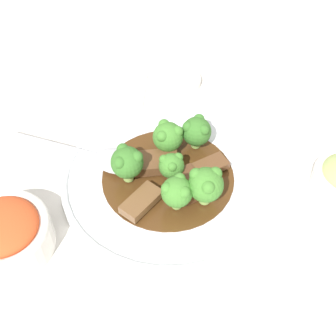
{
  "coord_description": "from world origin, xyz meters",
  "views": [
    {
      "loc": [
        -0.42,
        -0.12,
        0.53
      ],
      "look_at": [
        0.0,
        0.0,
        0.03
      ],
      "focal_mm": 50.0,
      "sensor_mm": 36.0,
      "label": 1
    }
  ],
  "objects_px": {
    "beef_strip_1": "(141,202)",
    "beef_strip_3": "(188,184)",
    "main_plate": "(168,179)",
    "broccoli_floret_3": "(197,131)",
    "beef_strip_2": "(155,162)",
    "broccoli_floret_0": "(177,192)",
    "broccoli_floret_5": "(206,184)",
    "broccoli_floret_4": "(127,162)",
    "side_bowl_kimchi": "(5,233)",
    "serving_spoon": "(109,157)",
    "sauce_dish": "(178,80)",
    "broccoli_floret_1": "(168,136)",
    "broccoli_floret_2": "(172,165)",
    "beef_strip_0": "(207,167)"
  },
  "relations": [
    {
      "from": "broccoli_floret_1",
      "to": "broccoli_floret_0",
      "type": "bearing_deg",
      "value": -157.63
    },
    {
      "from": "beef_strip_3",
      "to": "broccoli_floret_5",
      "type": "relative_size",
      "value": 1.15
    },
    {
      "from": "beef_strip_3",
      "to": "broccoli_floret_0",
      "type": "distance_m",
      "value": 0.04
    },
    {
      "from": "beef_strip_2",
      "to": "broccoli_floret_1",
      "type": "relative_size",
      "value": 1.55
    },
    {
      "from": "beef_strip_1",
      "to": "beef_strip_2",
      "type": "distance_m",
      "value": 0.07
    },
    {
      "from": "broccoli_floret_4",
      "to": "broccoli_floret_5",
      "type": "xyz_separation_m",
      "value": [
        -0.01,
        -0.11,
        0.0
      ]
    },
    {
      "from": "beef_strip_1",
      "to": "beef_strip_2",
      "type": "bearing_deg",
      "value": 2.5
    },
    {
      "from": "serving_spoon",
      "to": "sauce_dish",
      "type": "distance_m",
      "value": 0.23
    },
    {
      "from": "main_plate",
      "to": "beef_strip_2",
      "type": "bearing_deg",
      "value": 64.71
    },
    {
      "from": "beef_strip_1",
      "to": "broccoli_floret_4",
      "type": "height_order",
      "value": "broccoli_floret_4"
    },
    {
      "from": "beef_strip_1",
      "to": "broccoli_floret_2",
      "type": "height_order",
      "value": "broccoli_floret_2"
    },
    {
      "from": "main_plate",
      "to": "side_bowl_kimchi",
      "type": "relative_size",
      "value": 2.57
    },
    {
      "from": "beef_strip_3",
      "to": "beef_strip_0",
      "type": "bearing_deg",
      "value": -25.37
    },
    {
      "from": "broccoli_floret_4",
      "to": "side_bowl_kimchi",
      "type": "xyz_separation_m",
      "value": [
        -0.14,
        0.12,
        -0.02
      ]
    },
    {
      "from": "broccoli_floret_0",
      "to": "broccoli_floret_5",
      "type": "height_order",
      "value": "broccoli_floret_5"
    },
    {
      "from": "beef_strip_3",
      "to": "broccoli_floret_0",
      "type": "xyz_separation_m",
      "value": [
        -0.04,
        0.01,
        0.02
      ]
    },
    {
      "from": "broccoli_floret_1",
      "to": "sauce_dish",
      "type": "distance_m",
      "value": 0.19
    },
    {
      "from": "main_plate",
      "to": "beef_strip_1",
      "type": "xyz_separation_m",
      "value": [
        -0.06,
        0.02,
        0.02
      ]
    },
    {
      "from": "main_plate",
      "to": "beef_strip_3",
      "type": "height_order",
      "value": "beef_strip_3"
    },
    {
      "from": "beef_strip_2",
      "to": "broccoli_floret_0",
      "type": "height_order",
      "value": "broccoli_floret_0"
    },
    {
      "from": "side_bowl_kimchi",
      "to": "broccoli_floret_4",
      "type": "bearing_deg",
      "value": -40.76
    },
    {
      "from": "beef_strip_0",
      "to": "sauce_dish",
      "type": "bearing_deg",
      "value": 25.87
    },
    {
      "from": "main_plate",
      "to": "broccoli_floret_0",
      "type": "relative_size",
      "value": 5.97
    },
    {
      "from": "beef_strip_1",
      "to": "beef_strip_3",
      "type": "height_order",
      "value": "beef_strip_3"
    },
    {
      "from": "main_plate",
      "to": "broccoli_floret_4",
      "type": "xyz_separation_m",
      "value": [
        -0.02,
        0.05,
        0.04
      ]
    },
    {
      "from": "broccoli_floret_2",
      "to": "broccoli_floret_5",
      "type": "xyz_separation_m",
      "value": [
        -0.03,
        -0.06,
        0.01
      ]
    },
    {
      "from": "broccoli_floret_1",
      "to": "broccoli_floret_5",
      "type": "xyz_separation_m",
      "value": [
        -0.08,
        -0.07,
        0.01
      ]
    },
    {
      "from": "beef_strip_1",
      "to": "broccoli_floret_4",
      "type": "distance_m",
      "value": 0.06
    },
    {
      "from": "beef_strip_3",
      "to": "sauce_dish",
      "type": "xyz_separation_m",
      "value": [
        0.24,
        0.08,
        -0.02
      ]
    },
    {
      "from": "beef_strip_2",
      "to": "broccoli_floret_0",
      "type": "distance_m",
      "value": 0.08
    },
    {
      "from": "beef_strip_2",
      "to": "side_bowl_kimchi",
      "type": "height_order",
      "value": "side_bowl_kimchi"
    },
    {
      "from": "main_plate",
      "to": "broccoli_floret_3",
      "type": "height_order",
      "value": "broccoli_floret_3"
    },
    {
      "from": "beef_strip_3",
      "to": "broccoli_floret_5",
      "type": "bearing_deg",
      "value": -120.67
    },
    {
      "from": "broccoli_floret_5",
      "to": "side_bowl_kimchi",
      "type": "xyz_separation_m",
      "value": [
        -0.13,
        0.23,
        -0.02
      ]
    },
    {
      "from": "main_plate",
      "to": "beef_strip_3",
      "type": "distance_m",
      "value": 0.04
    },
    {
      "from": "broccoli_floret_4",
      "to": "sauce_dish",
      "type": "height_order",
      "value": "broccoli_floret_4"
    },
    {
      "from": "beef_strip_2",
      "to": "sauce_dish",
      "type": "distance_m",
      "value": 0.22
    },
    {
      "from": "beef_strip_2",
      "to": "broccoli_floret_1",
      "type": "bearing_deg",
      "value": -14.86
    },
    {
      "from": "beef_strip_2",
      "to": "broccoli_floret_0",
      "type": "relative_size",
      "value": 1.51
    },
    {
      "from": "main_plate",
      "to": "side_bowl_kimchi",
      "type": "xyz_separation_m",
      "value": [
        -0.16,
        0.17,
        0.02
      ]
    },
    {
      "from": "broccoli_floret_3",
      "to": "broccoli_floret_5",
      "type": "relative_size",
      "value": 0.89
    },
    {
      "from": "main_plate",
      "to": "serving_spoon",
      "type": "distance_m",
      "value": 0.09
    },
    {
      "from": "broccoli_floret_5",
      "to": "serving_spoon",
      "type": "xyz_separation_m",
      "value": [
        0.04,
        0.15,
        -0.03
      ]
    },
    {
      "from": "broccoli_floret_3",
      "to": "serving_spoon",
      "type": "distance_m",
      "value": 0.13
    },
    {
      "from": "main_plate",
      "to": "sauce_dish",
      "type": "relative_size",
      "value": 3.7
    },
    {
      "from": "main_plate",
      "to": "beef_strip_1",
      "type": "relative_size",
      "value": 4.61
    },
    {
      "from": "beef_strip_1",
      "to": "broccoli_floret_3",
      "type": "bearing_deg",
      "value": -19.1
    },
    {
      "from": "beef_strip_3",
      "to": "beef_strip_1",
      "type": "bearing_deg",
      "value": 130.93
    },
    {
      "from": "broccoli_floret_2",
      "to": "broccoli_floret_3",
      "type": "xyz_separation_m",
      "value": [
        0.07,
        -0.02,
        0.01
      ]
    },
    {
      "from": "beef_strip_1",
      "to": "broccoli_floret_2",
      "type": "distance_m",
      "value": 0.07
    }
  ]
}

